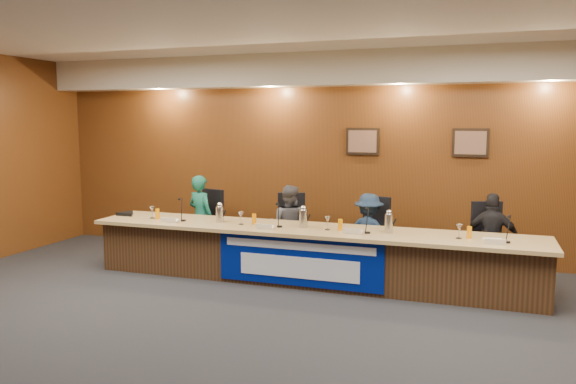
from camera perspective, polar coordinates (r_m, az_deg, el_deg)
name	(u,v)px	position (r m, az deg, el deg)	size (l,w,h in m)	color
floor	(235,349)	(5.61, -5.45, -15.56)	(10.00, 10.00, 0.00)	black
ceiling	(230,4)	(5.27, -5.89, 18.47)	(10.00, 8.00, 0.04)	silver
wall_back	(338,157)	(8.98, 5.10, 3.59)	(10.00, 0.04, 3.20)	#572D11
soffit	(335,69)	(8.75, 4.80, 12.35)	(10.00, 0.50, 0.50)	beige
dais_body	(308,256)	(7.64, 2.06, -6.54)	(6.00, 0.80, 0.70)	#3E2614
dais_top	(307,230)	(7.51, 1.96, -3.85)	(6.10, 0.95, 0.05)	tan
banner	(299,261)	(7.25, 1.09, -7.05)	(2.20, 0.02, 0.65)	#001275
banner_text_upper	(298,246)	(7.19, 1.06, -5.53)	(2.00, 0.01, 0.10)	silver
banner_text_lower	(298,268)	(7.25, 1.06, -7.69)	(1.60, 0.01, 0.28)	silver
wall_photo_left	(363,141)	(8.85, 7.59, 5.12)	(0.52, 0.04, 0.42)	black
wall_photo_right	(470,143)	(8.67, 18.05, 4.79)	(0.52, 0.04, 0.42)	black
panelist_a	(201,217)	(8.93, -8.85, -2.55)	(0.48, 0.32, 1.33)	#145B48
panelist_b	(289,226)	(8.36, 0.08, -3.48)	(0.60, 0.46, 1.23)	#4A494E
panelist_c	(369,234)	(8.06, 8.19, -4.22)	(0.74, 0.43, 1.15)	#15253C
panelist_d	(492,239)	(7.92, 20.02, -4.52)	(0.72, 0.30, 1.23)	black
office_chair_a	(204,228)	(9.05, -8.53, -3.59)	(0.48, 0.48, 0.08)	black
office_chair_b	(291,234)	(8.48, 0.30, -4.24)	(0.48, 0.48, 0.08)	black
office_chair_c	(370,239)	(8.18, 8.31, -4.75)	(0.48, 0.48, 0.08)	black
office_chair_d	(492,247)	(8.05, 19.97, -5.31)	(0.48, 0.48, 0.08)	black
nameplate_a	(168,220)	(8.04, -12.05, -2.75)	(0.24, 0.06, 0.09)	white
microphone_a	(183,220)	(8.13, -10.58, -2.86)	(0.07, 0.07, 0.02)	black
juice_glass_a	(158,214)	(8.38, -13.11, -2.17)	(0.06, 0.06, 0.15)	orange
water_glass_a	(152,212)	(8.44, -13.65, -2.02)	(0.08, 0.08, 0.18)	silver
nameplate_b	(264,226)	(7.40, -2.50, -3.47)	(0.24, 0.06, 0.09)	white
microphone_b	(280,226)	(7.55, -0.86, -3.52)	(0.07, 0.07, 0.02)	black
juice_glass_b	(254,219)	(7.74, -3.46, -2.77)	(0.06, 0.06, 0.15)	orange
water_glass_b	(241,218)	(7.74, -4.80, -2.67)	(0.08, 0.08, 0.18)	silver
nameplate_c	(352,231)	(7.11, 6.51, -3.94)	(0.24, 0.06, 0.09)	white
microphone_c	(367,233)	(7.20, 8.07, -4.11)	(0.07, 0.07, 0.02)	black
juice_glass_c	(340,225)	(7.34, 5.33, -3.34)	(0.06, 0.06, 0.15)	orange
water_glass_c	(328,223)	(7.36, 4.05, -3.18)	(0.08, 0.08, 0.18)	silver
nameplate_d	(495,241)	(6.90, 20.29, -4.70)	(0.24, 0.06, 0.09)	white
microphone_d	(507,242)	(7.07, 21.38, -4.76)	(0.07, 0.07, 0.02)	black
juice_glass_d	(469,232)	(7.16, 17.93, -3.93)	(0.06, 0.06, 0.15)	orange
water_glass_d	(459,231)	(7.11, 16.99, -3.85)	(0.08, 0.08, 0.18)	silver
carafe_left	(220,214)	(7.96, -6.93, -2.27)	(0.11, 0.11, 0.22)	silver
carafe_mid	(303,219)	(7.52, 1.58, -2.73)	(0.12, 0.12, 0.23)	silver
carafe_right	(389,224)	(7.25, 10.21, -3.18)	(0.11, 0.11, 0.24)	silver
speakerphone	(127,214)	(8.81, -16.08, -2.14)	(0.32, 0.32, 0.05)	black
paper_stack	(494,241)	(7.14, 20.16, -4.66)	(0.22, 0.30, 0.01)	white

